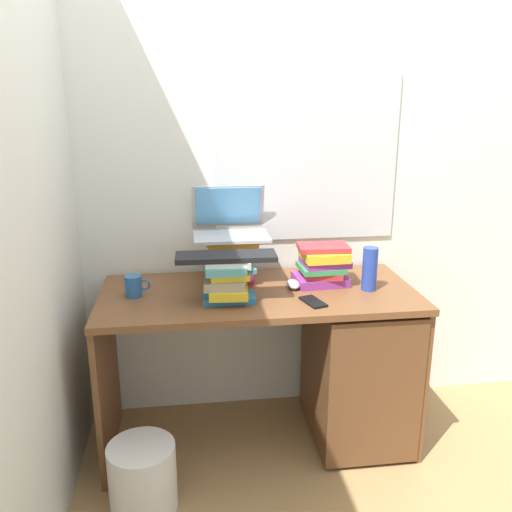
# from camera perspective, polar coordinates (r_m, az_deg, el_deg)

# --- Properties ---
(ground_plane) EXTENTS (6.00, 6.00, 0.00)m
(ground_plane) POSITION_cam_1_polar(r_m,az_deg,el_deg) (2.77, 0.25, -18.59)
(ground_plane) COLOR #9E7A4C
(wall_back) EXTENTS (6.00, 0.06, 2.60)m
(wall_back) POSITION_cam_1_polar(r_m,az_deg,el_deg) (2.64, -0.73, 10.11)
(wall_back) COLOR silver
(wall_back) RESTS_ON ground
(wall_left) EXTENTS (0.05, 6.00, 2.60)m
(wall_left) POSITION_cam_1_polar(r_m,az_deg,el_deg) (2.33, -21.07, 8.14)
(wall_left) COLOR silver
(wall_left) RESTS_ON ground
(desk) EXTENTS (1.41, 0.63, 0.76)m
(desk) POSITION_cam_1_polar(r_m,az_deg,el_deg) (2.61, 8.34, -10.65)
(desk) COLOR brown
(desk) RESTS_ON ground
(book_stack_tall) EXTENTS (0.25, 0.19, 0.21)m
(book_stack_tall) POSITION_cam_1_polar(r_m,az_deg,el_deg) (2.51, -2.63, -0.31)
(book_stack_tall) COLOR #B22D33
(book_stack_tall) RESTS_ON desk
(book_stack_keyboard_riser) EXTENTS (0.22, 0.20, 0.19)m
(book_stack_keyboard_riser) POSITION_cam_1_polar(r_m,az_deg,el_deg) (2.28, -3.12, -2.58)
(book_stack_keyboard_riser) COLOR #2672B2
(book_stack_keyboard_riser) RESTS_ON desk
(book_stack_side) EXTENTS (0.25, 0.21, 0.19)m
(book_stack_side) POSITION_cam_1_polar(r_m,az_deg,el_deg) (2.50, 7.05, -0.94)
(book_stack_side) COLOR #8C338C
(book_stack_side) RESTS_ON desk
(laptop) EXTENTS (0.35, 0.30, 0.23)m
(laptop) POSITION_cam_1_polar(r_m,az_deg,el_deg) (2.53, -2.79, 3.45)
(laptop) COLOR #B7BABF
(laptop) RESTS_ON book_stack_tall
(keyboard) EXTENTS (0.42, 0.15, 0.02)m
(keyboard) POSITION_cam_1_polar(r_m,az_deg,el_deg) (2.25, -3.19, -0.07)
(keyboard) COLOR black
(keyboard) RESTS_ON book_stack_keyboard_riser
(computer_mouse) EXTENTS (0.06, 0.10, 0.04)m
(computer_mouse) POSITION_cam_1_polar(r_m,az_deg,el_deg) (2.46, 3.97, -3.00)
(computer_mouse) COLOR #A5A8AD
(computer_mouse) RESTS_ON desk
(mug) EXTENTS (0.11, 0.07, 0.09)m
(mug) POSITION_cam_1_polar(r_m,az_deg,el_deg) (2.40, -12.82, -3.12)
(mug) COLOR #265999
(mug) RESTS_ON desk
(water_bottle) EXTENTS (0.07, 0.07, 0.20)m
(water_bottle) POSITION_cam_1_polar(r_m,az_deg,el_deg) (2.46, 11.95, -1.34)
(water_bottle) COLOR #263FA5
(water_bottle) RESTS_ON desk
(cell_phone) EXTENTS (0.10, 0.15, 0.01)m
(cell_phone) POSITION_cam_1_polar(r_m,az_deg,el_deg) (2.30, 6.06, -4.84)
(cell_phone) COLOR black
(cell_phone) RESTS_ON desk
(wastebasket) EXTENTS (0.27, 0.27, 0.28)m
(wastebasket) POSITION_cam_1_polar(r_m,az_deg,el_deg) (2.36, -11.91, -21.94)
(wastebasket) COLOR silver
(wastebasket) RESTS_ON ground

